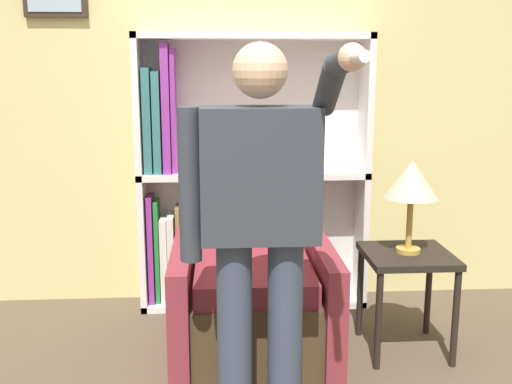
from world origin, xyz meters
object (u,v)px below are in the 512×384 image
bookcase (228,175)px  side_table (407,269)px  person_standing (260,215)px  armchair (252,288)px  table_lamp (412,182)px

bookcase → side_table: bookcase is taller
side_table → person_standing: bearing=-141.7°
armchair → side_table: bearing=-1.1°
bookcase → table_lamp: 1.21m
armchair → side_table: (0.84, -0.02, 0.10)m
bookcase → side_table: (0.95, -0.75, -0.39)m
side_table → armchair: bearing=178.9°
bookcase → person_standing: size_ratio=1.06×
person_standing → table_lamp: bearing=38.3°
person_standing → table_lamp: (0.85, 0.67, 0.00)m
person_standing → armchair: bearing=89.4°
armchair → side_table: size_ratio=2.18×
table_lamp → person_standing: bearing=-141.7°
person_standing → table_lamp: size_ratio=3.27×
bookcase → armchair: bearing=-81.5°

